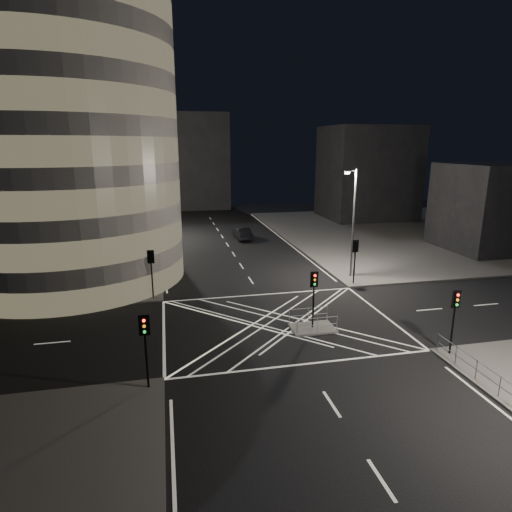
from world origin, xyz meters
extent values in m
plane|color=black|center=(0.00, 0.00, 0.00)|extent=(120.00, 120.00, 0.00)
cube|color=#5A5755|center=(29.00, 27.00, 0.07)|extent=(42.00, 42.00, 0.15)
cube|color=slate|center=(2.00, -1.50, 0.07)|extent=(3.00, 2.00, 0.15)
cylinder|color=gray|center=(-16.00, 14.00, 12.65)|extent=(20.00, 20.00, 25.00)
cube|color=gray|center=(-22.00, 42.00, 11.15)|extent=(24.00, 16.00, 22.00)
cube|color=black|center=(26.00, 40.00, 7.65)|extent=(14.00, 12.00, 15.00)
cube|color=black|center=(30.00, 16.00, 5.15)|extent=(10.00, 10.00, 10.00)
cube|color=black|center=(-4.00, 58.00, 9.00)|extent=(18.00, 8.00, 18.00)
cylinder|color=black|center=(-10.50, 9.00, 1.56)|extent=(0.32, 0.32, 2.81)
ellipsoid|color=black|center=(-10.50, 9.00, 4.20)|extent=(4.52, 4.52, 5.19)
cylinder|color=black|center=(-10.50, 15.00, 1.99)|extent=(0.32, 0.32, 3.68)
ellipsoid|color=black|center=(-10.50, 15.00, 5.28)|extent=(5.28, 5.28, 6.07)
cylinder|color=black|center=(-10.50, 21.00, 1.84)|extent=(0.32, 0.32, 3.38)
ellipsoid|color=black|center=(-10.50, 21.00, 4.74)|extent=(4.42, 4.42, 5.08)
cylinder|color=black|center=(-10.50, 27.00, 1.84)|extent=(0.32, 0.32, 3.38)
ellipsoid|color=black|center=(-10.50, 27.00, 4.93)|extent=(5.10, 5.10, 5.87)
cylinder|color=black|center=(-10.50, 33.00, 1.83)|extent=(0.32, 0.32, 3.37)
ellipsoid|color=black|center=(-10.50, 33.00, 4.66)|extent=(4.17, 4.17, 4.80)
cylinder|color=black|center=(-8.80, 6.80, 1.65)|extent=(0.12, 0.12, 3.00)
cube|color=black|center=(-8.80, 6.80, 3.60)|extent=(0.28, 0.22, 0.90)
cube|color=black|center=(-8.80, 6.80, 3.60)|extent=(0.55, 0.04, 1.10)
cylinder|color=black|center=(-8.80, -6.80, 1.65)|extent=(0.12, 0.12, 3.00)
cube|color=black|center=(-8.80, -6.80, 3.60)|extent=(0.28, 0.22, 0.90)
cube|color=black|center=(-8.80, -6.80, 3.60)|extent=(0.55, 0.04, 1.10)
cylinder|color=black|center=(8.80, 6.80, 1.65)|extent=(0.12, 0.12, 3.00)
cube|color=black|center=(8.80, 6.80, 3.60)|extent=(0.28, 0.22, 0.90)
cube|color=black|center=(8.80, 6.80, 3.60)|extent=(0.55, 0.04, 1.10)
cylinder|color=black|center=(8.80, -6.80, 1.65)|extent=(0.12, 0.12, 3.00)
cube|color=black|center=(8.80, -6.80, 3.60)|extent=(0.28, 0.22, 0.90)
cube|color=black|center=(8.80, -6.80, 3.60)|extent=(0.55, 0.04, 1.10)
cylinder|color=black|center=(2.00, -1.50, 1.65)|extent=(0.12, 0.12, 3.00)
cube|color=black|center=(2.00, -1.50, 3.60)|extent=(0.28, 0.22, 0.90)
cube|color=black|center=(2.00, -1.50, 3.60)|extent=(0.55, 0.04, 1.10)
cylinder|color=slate|center=(-9.50, 12.00, 5.15)|extent=(0.20, 0.20, 10.00)
cylinder|color=slate|center=(-9.05, 12.00, 10.00)|extent=(0.90, 0.10, 0.10)
cube|color=slate|center=(-8.60, 12.00, 9.90)|extent=(0.50, 0.25, 0.18)
cube|color=white|center=(-8.60, 12.00, 9.79)|extent=(0.42, 0.20, 0.05)
cylinder|color=slate|center=(-9.50, 30.00, 5.15)|extent=(0.20, 0.20, 10.00)
cylinder|color=slate|center=(-9.05, 30.00, 10.00)|extent=(0.90, 0.10, 0.10)
cube|color=slate|center=(-8.60, 30.00, 9.90)|extent=(0.50, 0.25, 0.18)
cube|color=white|center=(-8.60, 30.00, 9.79)|extent=(0.42, 0.20, 0.05)
cylinder|color=slate|center=(9.50, 9.00, 5.15)|extent=(0.20, 0.20, 10.00)
cylinder|color=slate|center=(9.05, 9.00, 10.00)|extent=(0.90, 0.10, 0.10)
cube|color=slate|center=(8.60, 9.00, 9.90)|extent=(0.50, 0.25, 0.18)
cube|color=white|center=(8.60, 9.00, 9.79)|extent=(0.42, 0.20, 0.05)
cube|color=slate|center=(2.00, -2.40, 0.70)|extent=(2.80, 0.06, 1.10)
cube|color=slate|center=(2.00, -0.60, 0.70)|extent=(2.80, 0.06, 1.10)
imported|color=black|center=(2.42, 27.62, 0.79)|extent=(2.00, 4.88, 1.57)
camera|label=1|loc=(-7.48, -27.20, 12.34)|focal=30.00mm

